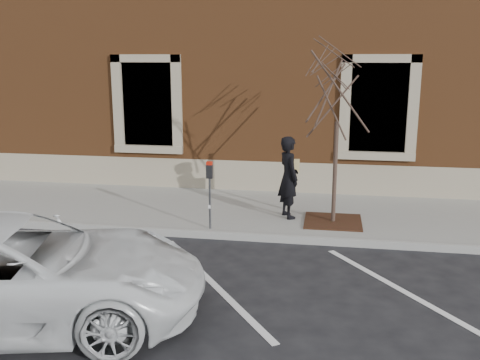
% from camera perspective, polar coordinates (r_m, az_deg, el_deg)
% --- Properties ---
extents(ground, '(120.00, 120.00, 0.00)m').
position_cam_1_polar(ground, '(11.00, -0.53, -6.29)').
color(ground, '#28282B').
rests_on(ground, ground).
extents(sidewalk_near, '(40.00, 3.50, 0.15)m').
position_cam_1_polar(sidewalk_near, '(12.62, 0.88, -3.38)').
color(sidewalk_near, gray).
rests_on(sidewalk_near, ground).
extents(curb_near, '(40.00, 0.12, 0.15)m').
position_cam_1_polar(curb_near, '(10.93, -0.58, -6.00)').
color(curb_near, '#9E9E99').
rests_on(curb_near, ground).
extents(parking_stripes, '(28.00, 4.40, 0.01)m').
position_cam_1_polar(parking_stripes, '(8.99, -3.07, -10.81)').
color(parking_stripes, silver).
rests_on(parking_stripes, ground).
extents(building_civic, '(40.00, 8.62, 8.00)m').
position_cam_1_polar(building_civic, '(18.06, 3.95, 14.09)').
color(building_civic, brown).
rests_on(building_civic, ground).
extents(man, '(0.69, 0.79, 1.81)m').
position_cam_1_polar(man, '(11.77, 5.20, 0.30)').
color(man, black).
rests_on(man, sidewalk_near).
extents(parking_meter, '(0.13, 0.10, 1.42)m').
position_cam_1_polar(parking_meter, '(10.90, -3.26, -0.27)').
color(parking_meter, '#595B60').
rests_on(parking_meter, sidewalk_near).
extents(tree_grate, '(1.22, 1.22, 0.03)m').
position_cam_1_polar(tree_grate, '(11.75, 9.88, -4.37)').
color(tree_grate, '#3C1A13').
rests_on(tree_grate, sidewalk_near).
extents(sapling, '(2.37, 2.37, 3.95)m').
position_cam_1_polar(sapling, '(11.25, 10.43, 9.12)').
color(sapling, '#4C382E').
rests_on(sapling, sidewalk_near).
extents(white_truck, '(5.79, 3.67, 1.49)m').
position_cam_1_polar(white_truck, '(8.09, -23.31, -9.00)').
color(white_truck, white).
rests_on(white_truck, ground).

